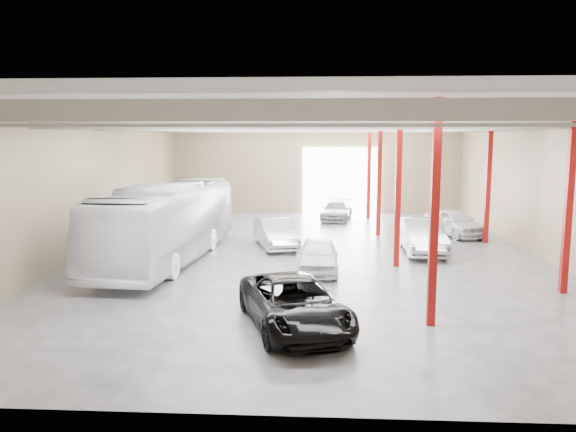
# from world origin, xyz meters

# --- Properties ---
(depot_shell) EXTENTS (22.12, 32.12, 7.06)m
(depot_shell) POSITION_xyz_m (0.13, 0.48, 4.98)
(depot_shell) COLOR #414146
(depot_shell) RESTS_ON ground
(coach_bus) EXTENTS (4.04, 13.33, 3.66)m
(coach_bus) POSITION_xyz_m (-6.82, -1.33, 1.83)
(coach_bus) COLOR white
(coach_bus) RESTS_ON ground
(black_sedan) EXTENTS (4.24, 6.18, 1.57)m
(black_sedan) POSITION_xyz_m (-0.44, -10.52, 0.78)
(black_sedan) COLOR black
(black_sedan) RESTS_ON ground
(car_row_a) EXTENTS (1.77, 4.29, 1.45)m
(car_row_a) POSITION_xyz_m (0.27, -3.21, 0.73)
(car_row_a) COLOR white
(car_row_a) RESTS_ON ground
(car_row_b) EXTENTS (2.92, 4.97, 1.55)m
(car_row_b) POSITION_xyz_m (-2.00, 1.99, 0.77)
(car_row_b) COLOR silver
(car_row_b) RESTS_ON ground
(car_row_c) EXTENTS (2.55, 4.81, 1.33)m
(car_row_c) POSITION_xyz_m (1.52, 12.00, 0.66)
(car_row_c) COLOR gray
(car_row_c) RESTS_ON ground
(car_right_near) EXTENTS (1.90, 5.26, 1.72)m
(car_right_near) POSITION_xyz_m (5.50, 1.00, 0.86)
(car_right_near) COLOR #A5A5A9
(car_right_near) RESTS_ON ground
(car_right_far) EXTENTS (3.31, 5.04, 1.59)m
(car_right_far) POSITION_xyz_m (8.30, 6.20, 0.80)
(car_right_far) COLOR silver
(car_right_far) RESTS_ON ground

